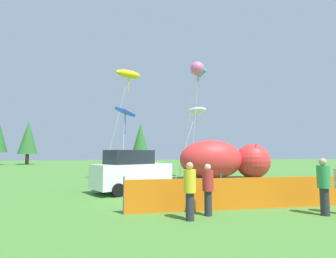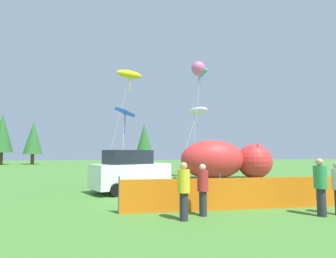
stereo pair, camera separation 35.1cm
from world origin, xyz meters
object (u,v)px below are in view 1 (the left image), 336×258
object	(u,v)px
spectator_in_black_shirt	(208,187)
kite_white_ghost	(196,111)
spectator_in_blue_shirt	(324,184)
kite_blue_box	(125,113)
spectator_in_white_shirt	(190,188)
kite_teal_diamond	(199,73)
kite_pink_octopus	(197,69)
kite_yellow_hero	(129,75)
inflatable_cat	(223,161)
parked_car	(131,172)
folding_chair	(218,182)

from	to	relation	value
spectator_in_black_shirt	kite_white_ghost	bearing A→B (deg)	74.83
spectator_in_blue_shirt	spectator_in_black_shirt	distance (m)	3.71
spectator_in_blue_shirt	kite_blue_box	distance (m)	10.62
spectator_in_white_shirt	kite_teal_diamond	distance (m)	14.39
kite_pink_octopus	spectator_in_white_shirt	bearing A→B (deg)	-108.30
spectator_in_blue_shirt	kite_yellow_hero	world-z (taller)	kite_yellow_hero
inflatable_cat	parked_car	bearing A→B (deg)	-138.51
kite_blue_box	kite_yellow_hero	distance (m)	5.26
inflatable_cat	kite_white_ghost	distance (m)	4.66
folding_chair	spectator_in_blue_shirt	world-z (taller)	spectator_in_blue_shirt
kite_blue_box	parked_car	bearing A→B (deg)	-81.13
spectator_in_black_shirt	kite_yellow_hero	distance (m)	13.40
inflatable_cat	kite_yellow_hero	size ratio (longest dim) A/B	0.85
parked_car	kite_pink_octopus	xyz separation A→B (m)	(5.14, 5.30, 7.32)
spectator_in_black_shirt	kite_white_ghost	xyz separation A→B (m)	(3.40, 12.54, 4.53)
folding_chair	kite_white_ghost	size ratio (longest dim) A/B	0.16
kite_yellow_hero	kite_teal_diamond	size ratio (longest dim) A/B	0.95
inflatable_cat	kite_blue_box	size ratio (longest dim) A/B	1.52
inflatable_cat	spectator_in_blue_shirt	bearing A→B (deg)	-92.80
spectator_in_black_shirt	kite_blue_box	bearing A→B (deg)	108.78
folding_chair	kite_yellow_hero	xyz separation A→B (m)	(-4.18, 7.02, 7.25)
parked_car	spectator_in_white_shirt	distance (m)	6.00
parked_car	kite_blue_box	xyz separation A→B (m)	(-0.31, 1.99, 3.28)
inflatable_cat	spectator_in_white_shirt	xyz separation A→B (m)	(-5.71, -11.37, -0.43)
spectator_in_white_shirt	spectator_in_black_shirt	bearing A→B (deg)	32.42
spectator_in_black_shirt	kite_white_ghost	distance (m)	13.76
spectator_in_black_shirt	kite_pink_octopus	distance (m)	13.34
spectator_in_white_shirt	kite_pink_octopus	size ratio (longest dim) A/B	0.19
spectator_in_white_shirt	kite_teal_diamond	size ratio (longest dim) A/B	0.19
spectator_in_blue_shirt	folding_chair	bearing A→B (deg)	108.80
inflatable_cat	kite_teal_diamond	world-z (taller)	kite_teal_diamond
kite_yellow_hero	folding_chair	bearing A→B (deg)	-59.20
spectator_in_blue_shirt	spectator_in_white_shirt	distance (m)	4.38
inflatable_cat	kite_yellow_hero	bearing A→B (deg)	-179.01
spectator_in_white_shirt	kite_teal_diamond	world-z (taller)	kite_teal_diamond
inflatable_cat	spectator_in_blue_shirt	world-z (taller)	inflatable_cat
folding_chair	spectator_in_blue_shirt	xyz separation A→B (m)	(1.66, -4.88, 0.42)
kite_teal_diamond	kite_pink_octopus	xyz separation A→B (m)	(-0.30, -0.63, 0.12)
parked_car	kite_white_ghost	world-z (taller)	kite_white_ghost
kite_pink_octopus	kite_yellow_hero	bearing A→B (deg)	173.33
inflatable_cat	kite_yellow_hero	distance (m)	9.66
spectator_in_black_shirt	kite_teal_diamond	distance (m)	13.85
parked_car	kite_teal_diamond	world-z (taller)	kite_teal_diamond
kite_blue_box	kite_pink_octopus	bearing A→B (deg)	31.23
spectator_in_white_shirt	kite_blue_box	world-z (taller)	kite_blue_box
inflatable_cat	folding_chair	bearing A→B (deg)	-110.40
parked_car	spectator_in_blue_shirt	bearing A→B (deg)	-72.80
inflatable_cat	kite_blue_box	xyz separation A→B (m)	(-7.49, -3.56, 2.95)
kite_pink_octopus	kite_blue_box	bearing A→B (deg)	-148.77
kite_teal_diamond	kite_white_ghost	size ratio (longest dim) A/B	1.48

